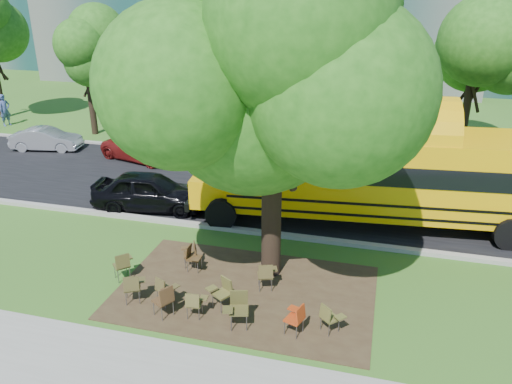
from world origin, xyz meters
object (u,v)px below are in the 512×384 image
(chair_1, at_px, (164,288))
(chair_11, at_px, (266,274))
(chair_7, at_px, (329,316))
(chair_8, at_px, (123,263))
(chair_2, at_px, (165,298))
(chair_9, at_px, (191,252))
(chair_4, at_px, (195,302))
(pedestrian_a, at_px, (5,110))
(bg_car_red, at_px, (144,148))
(school_bus, at_px, (404,174))
(main_tree, at_px, (273,60))
(chair_3, at_px, (223,290))
(chair_5, at_px, (238,306))
(black_car, at_px, (150,191))
(chair_0, at_px, (133,286))
(chair_10, at_px, (192,256))
(chair_6, at_px, (296,316))
(bg_car_silver, at_px, (46,139))

(chair_1, height_order, chair_11, chair_11)
(chair_7, xyz_separation_m, chair_8, (-6.00, 0.90, 0.05))
(chair_2, bearing_deg, chair_9, 36.03)
(chair_7, height_order, chair_8, chair_8)
(chair_4, bearing_deg, pedestrian_a, 134.20)
(bg_car_red, bearing_deg, school_bus, -93.81)
(school_bus, height_order, pedestrian_a, school_bus)
(main_tree, relative_size, chair_3, 11.16)
(chair_8, distance_m, pedestrian_a, 21.07)
(chair_5, bearing_deg, black_car, -64.12)
(chair_8, bearing_deg, chair_2, -80.30)
(chair_0, relative_size, chair_3, 1.00)
(chair_2, height_order, chair_7, chair_2)
(chair_3, relative_size, chair_5, 0.91)
(chair_5, bearing_deg, chair_10, -61.85)
(chair_0, distance_m, chair_7, 5.16)
(main_tree, relative_size, chair_10, 11.76)
(chair_4, relative_size, chair_6, 0.93)
(school_bus, distance_m, chair_11, 6.53)
(chair_7, relative_size, chair_10, 0.96)
(chair_5, distance_m, chair_8, 3.98)
(chair_0, bearing_deg, pedestrian_a, 111.67)
(main_tree, relative_size, black_car, 2.28)
(school_bus, bearing_deg, chair_10, -145.99)
(bg_car_red, bearing_deg, chair_4, -132.04)
(chair_4, height_order, pedestrian_a, pedestrian_a)
(chair_10, height_order, bg_car_red, bg_car_red)
(main_tree, distance_m, chair_10, 6.08)
(chair_9, bearing_deg, chair_0, 138.59)
(chair_4, xyz_separation_m, chair_6, (2.59, 0.03, 0.03))
(main_tree, distance_m, pedestrian_a, 23.94)
(chair_0, xyz_separation_m, chair_5, (2.96, -0.22, 0.05))
(bg_car_red, bearing_deg, chair_10, -130.17)
(chair_4, distance_m, chair_5, 1.14)
(main_tree, relative_size, chair_4, 12.47)
(chair_1, distance_m, bg_car_silver, 16.15)
(chair_2, height_order, chair_6, chair_2)
(chair_11, relative_size, black_car, 0.20)
(pedestrian_a, bearing_deg, school_bus, -95.01)
(main_tree, height_order, chair_7, main_tree)
(chair_2, relative_size, chair_10, 1.08)
(chair_2, distance_m, chair_11, 2.85)
(school_bus, height_order, chair_7, school_bus)
(chair_6, bearing_deg, chair_7, -53.08)
(chair_3, relative_size, bg_car_silver, 0.25)
(chair_3, xyz_separation_m, chair_10, (-1.45, 1.51, -0.03))
(chair_2, relative_size, chair_6, 1.07)
(main_tree, xyz_separation_m, chair_1, (-2.35, -2.24, -5.64))
(chair_4, bearing_deg, school_bus, 48.72)
(pedestrian_a, bearing_deg, chair_8, -117.46)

